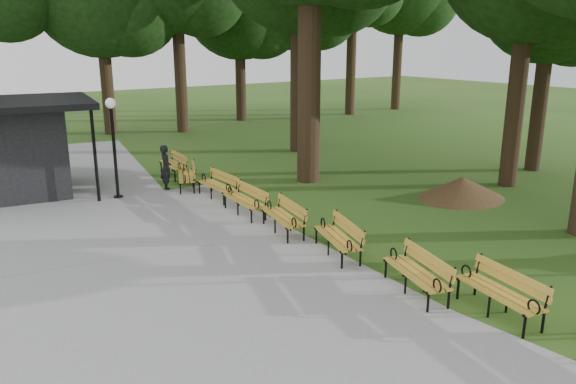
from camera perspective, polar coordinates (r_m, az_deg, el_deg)
ground at (r=11.28m, az=16.29°, el=-11.15°), size 100.00×100.00×0.00m
path at (r=11.18m, az=-9.92°, el=-10.82°), size 12.00×38.00×0.06m
person at (r=19.08m, az=-12.37°, el=2.44°), size 0.46×0.62×1.54m
kiosk at (r=19.98m, az=-27.28°, el=3.92°), size 5.48×4.94×3.08m
lamp_post at (r=18.11m, az=-17.51°, el=6.33°), size 0.32×0.32×3.20m
dirt_mound at (r=18.61m, az=17.36°, el=0.44°), size 2.49×2.49×0.70m
bench_2 at (r=11.04m, az=20.79°, el=-9.64°), size 0.96×1.98×0.88m
bench_3 at (r=11.42m, az=12.94°, el=-8.13°), size 1.14×2.00×0.88m
bench_4 at (r=13.08m, az=5.07°, el=-4.72°), size 1.17×2.00×0.88m
bench_5 at (r=14.51m, az=-0.53°, el=-2.61°), size 0.99×1.99×0.88m
bench_6 at (r=16.03m, az=-4.47°, el=-0.90°), size 0.72×1.93×0.88m
bench_7 at (r=17.75m, az=-7.26°, el=0.62°), size 0.66×1.91×0.88m
bench_8 at (r=19.15m, az=-10.37°, el=1.59°), size 1.32×2.00×0.88m
bench_9 at (r=21.01m, az=-11.65°, el=2.74°), size 0.81×1.95×0.88m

